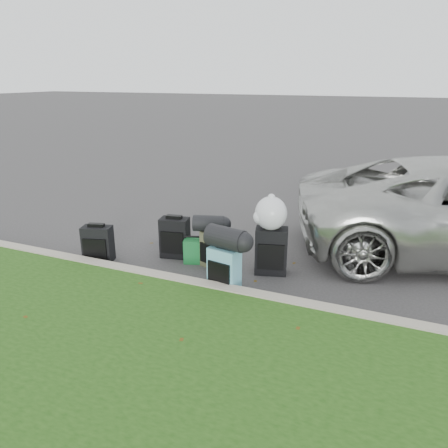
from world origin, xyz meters
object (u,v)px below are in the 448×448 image
at_px(tote_green, 195,250).
at_px(tote_navy, 170,235).
at_px(suitcase_olive, 215,250).
at_px(suitcase_teal, 224,268).
at_px(suitcase_large_black_right, 271,251).
at_px(suitcase_small_black, 98,244).
at_px(suitcase_large_black_left, 175,238).

distance_m(tote_green, tote_navy, 0.91).
bearing_deg(suitcase_olive, tote_navy, 172.24).
bearing_deg(suitcase_teal, tote_navy, 151.99).
xyz_separation_m(suitcase_olive, suitcase_large_black_right, (0.83, 0.13, 0.07)).
relative_size(suitcase_small_black, suitcase_olive, 1.02).
height_order(suitcase_olive, tote_navy, suitcase_olive).
distance_m(suitcase_small_black, suitcase_large_black_left, 1.17).
distance_m(suitcase_olive, tote_green, 0.37).
bearing_deg(suitcase_large_black_left, suitcase_large_black_right, -10.63).
xyz_separation_m(suitcase_small_black, tote_navy, (0.65, 1.08, -0.13)).
relative_size(suitcase_teal, suitcase_large_black_right, 0.85).
distance_m(suitcase_small_black, suitcase_teal, 2.14).
distance_m(suitcase_large_black_left, suitcase_large_black_right, 1.56).
xyz_separation_m(suitcase_small_black, tote_green, (1.38, 0.54, -0.09)).
distance_m(suitcase_large_black_left, tote_green, 0.41).
bearing_deg(suitcase_olive, tote_green, -168.58).
xyz_separation_m(suitcase_small_black, suitcase_large_black_right, (2.57, 0.61, 0.06)).
height_order(suitcase_large_black_left, tote_green, suitcase_large_black_left).
bearing_deg(tote_green, suitcase_large_black_left, 152.00).
bearing_deg(suitcase_teal, suitcase_olive, 134.69).
height_order(suitcase_olive, suitcase_large_black_right, suitcase_large_black_right).
height_order(suitcase_large_black_right, tote_green, suitcase_large_black_right).
bearing_deg(suitcase_teal, tote_green, 150.01).
bearing_deg(suitcase_large_black_left, suitcase_small_black, -159.77).
height_order(suitcase_small_black, suitcase_large_black_right, suitcase_large_black_right).
relative_size(suitcase_olive, suitcase_teal, 0.94).
distance_m(suitcase_large_black_right, tote_green, 1.20).
xyz_separation_m(suitcase_small_black, suitcase_teal, (2.14, -0.10, 0.01)).
height_order(suitcase_teal, tote_navy, suitcase_teal).
bearing_deg(suitcase_large_black_left, tote_green, -20.29).
bearing_deg(suitcase_small_black, suitcase_large_black_left, 15.31).
xyz_separation_m(suitcase_large_black_left, suitcase_teal, (1.14, -0.70, -0.03)).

